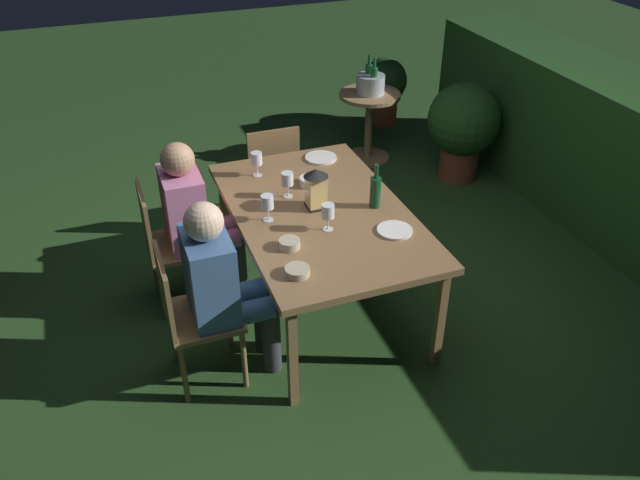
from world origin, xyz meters
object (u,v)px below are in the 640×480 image
object	(u,v)px
green_bottle_on_table	(375,191)
wine_glass_a	(287,180)
person_in_pink	(195,215)
side_table	(369,116)
person_in_blue	(222,283)
bowl_olives	(289,243)
plate_b	(321,158)
wine_glass_b	(257,160)
chair_side_left_b	(190,312)
potted_plant_by_hedge	(384,86)
wine_glass_c	(328,212)
chair_side_left_a	(168,241)
lantern_centerpiece	(316,186)
bowl_bread	(311,181)
potted_plant_corner	(463,124)
plate_a	(395,230)
bowl_salad	(297,271)
wine_glass_d	(267,203)
ice_bucket	(371,82)
chair_head_near	(271,171)
dining_table	(320,217)

from	to	relation	value
green_bottle_on_table	wine_glass_a	world-z (taller)	green_bottle_on_table
person_in_pink	side_table	size ratio (longest dim) A/B	1.74
person_in_blue	bowl_olives	distance (m)	0.43
plate_b	wine_glass_b	bearing A→B (deg)	-79.81
chair_side_left_b	potted_plant_by_hedge	size ratio (longest dim) A/B	1.24
person_in_blue	side_table	world-z (taller)	person_in_blue
plate_b	wine_glass_c	bearing A→B (deg)	-18.01
chair_side_left_a	lantern_centerpiece	size ratio (longest dim) A/B	3.28
bowl_bread	potted_plant_corner	bearing A→B (deg)	118.49
lantern_centerpiece	plate_a	world-z (taller)	lantern_centerpiece
potted_plant_corner	chair_side_left_a	bearing A→B (deg)	-71.61
plate_a	bowl_bread	size ratio (longest dim) A/B	1.41
lantern_centerpiece	person_in_pink	bearing A→B (deg)	-115.60
wine_glass_a	bowl_salad	world-z (taller)	wine_glass_a
green_bottle_on_table	wine_glass_c	world-z (taller)	green_bottle_on_table
wine_glass_d	ice_bucket	bearing A→B (deg)	141.39
person_in_blue	wine_glass_b	world-z (taller)	person_in_blue
plate_b	ice_bucket	bearing A→B (deg)	142.87
bowl_salad	potted_plant_by_hedge	size ratio (longest dim) A/B	0.19
wine_glass_a	plate_a	size ratio (longest dim) A/B	0.81
ice_bucket	side_table	bearing A→B (deg)	-90.00
person_in_pink	chair_head_near	world-z (taller)	person_in_pink
chair_head_near	bowl_bread	bearing A→B (deg)	4.43
wine_glass_b	ice_bucket	world-z (taller)	ice_bucket
green_bottle_on_table	bowl_salad	bearing A→B (deg)	-53.15
wine_glass_d	wine_glass_b	bearing A→B (deg)	170.53
wine_glass_c	bowl_bread	xyz separation A→B (m)	(-0.56, 0.09, -0.09)
chair_side_left_b	person_in_pink	world-z (taller)	person_in_pink
chair_head_near	ice_bucket	bearing A→B (deg)	124.60
chair_side_left_a	bowl_olives	bearing A→B (deg)	40.43
person_in_blue	green_bottle_on_table	distance (m)	1.12
dining_table	wine_glass_d	world-z (taller)	wine_glass_d
chair_head_near	green_bottle_on_table	xyz separation A→B (m)	(1.17, 0.34, 0.36)
lantern_centerpiece	ice_bucket	bearing A→B (deg)	147.11
dining_table	plate_a	distance (m)	0.51
green_bottle_on_table	bowl_salad	xyz separation A→B (m)	(0.51, -0.68, -0.09)
chair_side_left_a	potted_plant_by_hedge	world-z (taller)	chair_side_left_a
person_in_pink	green_bottle_on_table	size ratio (longest dim) A/B	3.96
potted_plant_by_hedge	bowl_bread	bearing A→B (deg)	-35.30
person_in_blue	lantern_centerpiece	world-z (taller)	person_in_blue
potted_plant_corner	bowl_salad	bearing A→B (deg)	-49.18
plate_b	bowl_salad	size ratio (longest dim) A/B	1.67
lantern_centerpiece	wine_glass_b	distance (m)	0.59
bowl_bread	side_table	xyz separation A→B (m)	(-1.60, 1.15, -0.33)
chair_side_left_a	bowl_bread	distance (m)	1.01
plate_a	bowl_olives	size ratio (longest dim) A/B	1.72
wine_glass_b	plate_b	distance (m)	0.51
lantern_centerpiece	wine_glass_d	bearing A→B (deg)	-81.87
dining_table	wine_glass_a	size ratio (longest dim) A/B	10.06
person_in_blue	plate_b	world-z (taller)	person_in_blue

